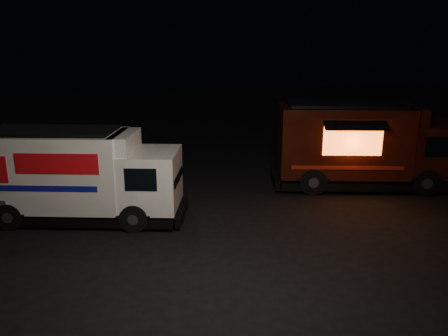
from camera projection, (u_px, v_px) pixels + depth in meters
ground at (198, 232)px, 12.28m from camera, size 80.00×80.00×0.00m
white_truck at (82, 175)px, 12.93m from camera, size 6.40×3.94×2.75m
red_truck at (365, 145)px, 16.02m from camera, size 7.12×4.45×3.11m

